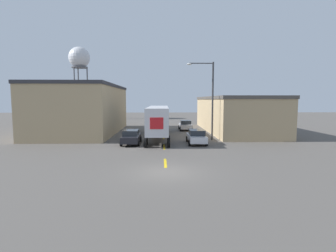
{
  "coord_description": "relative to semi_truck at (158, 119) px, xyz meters",
  "views": [
    {
      "loc": [
        -0.32,
        -16.68,
        4.7
      ],
      "look_at": [
        0.41,
        10.31,
        1.99
      ],
      "focal_mm": 28.0,
      "sensor_mm": 36.0,
      "label": 1
    }
  ],
  "objects": [
    {
      "name": "ground_plane",
      "position": [
        0.62,
        -15.42,
        -2.32
      ],
      "size": [
        160.0,
        160.0,
        0.0
      ],
      "primitive_type": "plane",
      "color": "#56514C"
    },
    {
      "name": "parked_car_left_far",
      "position": [
        -2.86,
        -4.53,
        -1.53
      ],
      "size": [
        1.97,
        4.23,
        1.53
      ],
      "color": "black",
      "rests_on": "ground_plane"
    },
    {
      "name": "water_tower",
      "position": [
        -19.55,
        33.52,
        12.35
      ],
      "size": [
        5.09,
        5.09,
        17.48
      ],
      "color": "#47474C",
      "rests_on": "ground_plane"
    },
    {
      "name": "warehouse_right",
      "position": [
        11.32,
        6.82,
        0.28
      ],
      "size": [
        8.48,
        20.91,
        5.18
      ],
      "color": "tan",
      "rests_on": "ground_plane"
    },
    {
      "name": "warehouse_left",
      "position": [
        -10.68,
        5.51,
        1.08
      ],
      "size": [
        9.69,
        19.34,
        6.79
      ],
      "color": "tan",
      "rests_on": "ground_plane"
    },
    {
      "name": "semi_truck",
      "position": [
        0.0,
        0.0,
        0.0
      ],
      "size": [
        2.8,
        15.22,
        3.86
      ],
      "rotation": [
        0.0,
        0.0,
        -0.01
      ],
      "color": "black",
      "rests_on": "ground_plane"
    },
    {
      "name": "road_centerline",
      "position": [
        0.62,
        -6.28,
        -2.32
      ],
      "size": [
        0.2,
        16.19,
        0.01
      ],
      "color": "gold",
      "rests_on": "ground_plane"
    },
    {
      "name": "street_lamp",
      "position": [
        5.92,
        -1.91,
        2.89
      ],
      "size": [
        3.12,
        0.32,
        8.98
      ],
      "color": "#2D2D30",
      "rests_on": "ground_plane"
    },
    {
      "name": "parked_car_right_far",
      "position": [
        4.1,
        8.21,
        -1.53
      ],
      "size": [
        1.97,
        4.23,
        1.53
      ],
      "color": "#B2B2B7",
      "rests_on": "ground_plane"
    },
    {
      "name": "parked_car_right_mid",
      "position": [
        4.1,
        -4.5,
        -1.53
      ],
      "size": [
        1.97,
        4.23,
        1.53
      ],
      "color": "silver",
      "rests_on": "ground_plane"
    }
  ]
}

